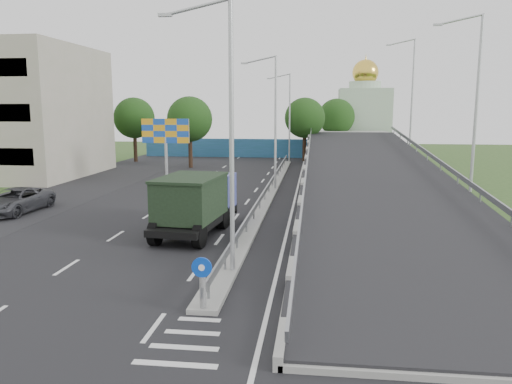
# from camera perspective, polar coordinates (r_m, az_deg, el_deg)

# --- Properties ---
(ground) EXTENTS (160.00, 160.00, 0.00)m
(ground) POSITION_cam_1_polar(r_m,az_deg,el_deg) (14.27, -8.11, -17.12)
(ground) COLOR #2D4C1E
(ground) RESTS_ON ground
(road_surface) EXTENTS (26.00, 90.00, 0.04)m
(road_surface) POSITION_cam_1_polar(r_m,az_deg,el_deg) (33.53, -4.28, -1.41)
(road_surface) COLOR black
(road_surface) RESTS_ON ground
(parking_strip) EXTENTS (8.00, 90.00, 0.05)m
(parking_strip) POSITION_cam_1_polar(r_m,az_deg,el_deg) (38.22, -23.78, -0.85)
(parking_strip) COLOR black
(parking_strip) RESTS_ON ground
(median) EXTENTS (1.00, 44.00, 0.20)m
(median) POSITION_cam_1_polar(r_m,az_deg,el_deg) (36.99, 1.48, -0.19)
(median) COLOR gray
(median) RESTS_ON ground
(overpass_ramp) EXTENTS (10.00, 50.00, 3.50)m
(overpass_ramp) POSITION_cam_1_polar(r_m,az_deg,el_deg) (36.81, 13.20, 2.11)
(overpass_ramp) COLOR gray
(overpass_ramp) RESTS_ON ground
(median_guardrail) EXTENTS (0.09, 44.00, 0.71)m
(median_guardrail) POSITION_cam_1_polar(r_m,az_deg,el_deg) (36.88, 1.48, 0.80)
(median_guardrail) COLOR gray
(median_guardrail) RESTS_ON median
(sign_bollard) EXTENTS (0.64, 0.23, 1.67)m
(sign_bollard) POSITION_cam_1_polar(r_m,az_deg,el_deg) (15.80, -6.14, -10.28)
(sign_bollard) COLOR black
(sign_bollard) RESTS_ON median
(lamp_post_near) EXTENTS (2.74, 0.18, 10.08)m
(lamp_post_near) POSITION_cam_1_polar(r_m,az_deg,el_deg) (18.59, -3.41, 7.79)
(lamp_post_near) COLOR #B2B5B7
(lamp_post_near) RESTS_ON median
(lamp_post_mid) EXTENTS (2.74, 0.18, 10.08)m
(lamp_post_mid) POSITION_cam_1_polar(r_m,az_deg,el_deg) (38.43, 1.97, 8.73)
(lamp_post_mid) COLOR #B2B5B7
(lamp_post_mid) RESTS_ON median
(lamp_post_far) EXTENTS (2.74, 0.18, 10.08)m
(lamp_post_far) POSITION_cam_1_polar(r_m,az_deg,el_deg) (58.38, 3.68, 9.02)
(lamp_post_far) COLOR #B2B5B7
(lamp_post_far) RESTS_ON median
(blue_wall) EXTENTS (30.00, 0.50, 2.40)m
(blue_wall) POSITION_cam_1_polar(r_m,az_deg,el_deg) (64.92, 0.30, 5.02)
(blue_wall) COLOR #215D7A
(blue_wall) RESTS_ON ground
(church) EXTENTS (7.00, 7.00, 13.80)m
(church) POSITION_cam_1_polar(r_m,az_deg,el_deg) (72.59, 12.22, 8.54)
(church) COLOR #B2CCAD
(church) RESTS_ON ground
(billboard) EXTENTS (4.00, 0.24, 5.50)m
(billboard) POSITION_cam_1_polar(r_m,az_deg,el_deg) (42.22, -10.30, 6.46)
(billboard) COLOR #B2B5B7
(billboard) RESTS_ON ground
(tree_left_mid) EXTENTS (4.80, 4.80, 7.60)m
(tree_left_mid) POSITION_cam_1_polar(r_m,az_deg,el_deg) (53.99, -7.58, 8.24)
(tree_left_mid) COLOR black
(tree_left_mid) RESTS_ON ground
(tree_median_far) EXTENTS (4.80, 4.80, 7.60)m
(tree_median_far) POSITION_cam_1_polar(r_m,az_deg,el_deg) (60.32, 5.60, 8.41)
(tree_median_far) COLOR black
(tree_median_far) RESTS_ON ground
(tree_left_far) EXTENTS (4.80, 4.80, 7.60)m
(tree_left_far) POSITION_cam_1_polar(r_m,az_deg,el_deg) (61.17, -13.75, 8.20)
(tree_left_far) COLOR black
(tree_left_far) RESTS_ON ground
(tree_ramp_far) EXTENTS (4.80, 4.80, 7.60)m
(tree_ramp_far) POSITION_cam_1_polar(r_m,az_deg,el_deg) (67.35, 9.18, 8.45)
(tree_ramp_far) COLOR black
(tree_ramp_far) RESTS_ON ground
(dump_truck) EXTENTS (3.27, 7.18, 3.07)m
(dump_truck) POSITION_cam_1_polar(r_m,az_deg,el_deg) (25.70, -6.83, -0.99)
(dump_truck) COLOR black
(dump_truck) RESTS_ON ground
(parked_car_c) EXTENTS (2.76, 5.55, 1.51)m
(parked_car_c) POSITION_cam_1_polar(r_m,az_deg,el_deg) (33.97, -25.82, -0.91)
(parked_car_c) COLOR #38393E
(parked_car_c) RESTS_ON ground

